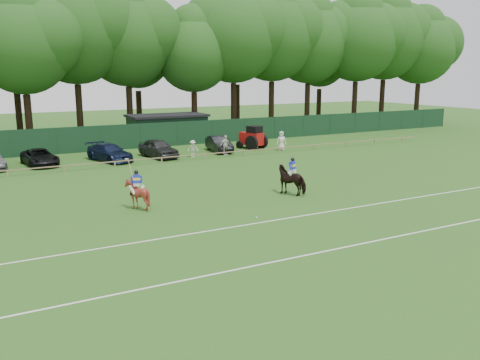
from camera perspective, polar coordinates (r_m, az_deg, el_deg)
ground at (r=27.33m, az=2.07°, el=-4.14°), size 160.00×160.00×0.00m
horse_dark at (r=32.26m, az=5.88°, el=0.01°), size 1.89×2.37×1.82m
horse_chestnut at (r=29.20m, az=-11.48°, el=-1.60°), size 1.74×1.85×1.69m
suv_black at (r=45.12m, az=-21.56°, el=2.39°), size 2.82×5.11×1.36m
sedan_navy at (r=45.44m, az=-14.45°, el=3.00°), size 3.54×5.51×1.49m
hatch_grey at (r=46.45m, az=-9.16°, el=3.53°), size 2.74×5.11×1.65m
estate_black at (r=49.23m, az=-2.36°, el=4.06°), size 2.22×4.72×1.49m
spectator_left at (r=46.26m, az=-5.33°, el=3.52°), size 1.11×0.83×1.54m
spectator_mid at (r=47.04m, az=-1.67°, el=3.92°), size 1.17×0.70×1.87m
spectator_right at (r=50.09m, az=4.68°, el=4.40°), size 1.08×0.90×1.88m
rider_dark at (r=32.10m, az=5.93°, el=1.39°), size 0.88×0.61×1.41m
rider_chestnut at (r=29.02m, az=-11.54°, el=-0.15°), size 0.92×0.72×2.05m
polo_ball at (r=27.03m, az=1.89°, el=-4.23°), size 0.09×0.09×0.09m
pitch_lines at (r=24.51m, az=6.23°, el=-6.13°), size 60.00×5.10×0.01m
pitch_rail at (r=43.34m, az=-10.05°, el=2.37°), size 62.10×0.10×0.50m
perimeter_fence at (r=51.76m, az=-13.25°, el=4.71°), size 92.08×0.08×2.50m
utility_shed at (r=56.37m, az=-8.16°, el=5.79°), size 8.40×4.40×3.04m
tree_row at (r=60.10m, az=-13.37°, el=4.49°), size 96.00×12.00×21.00m
tractor at (r=51.07m, az=1.43°, el=4.74°), size 2.68×3.19×2.29m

